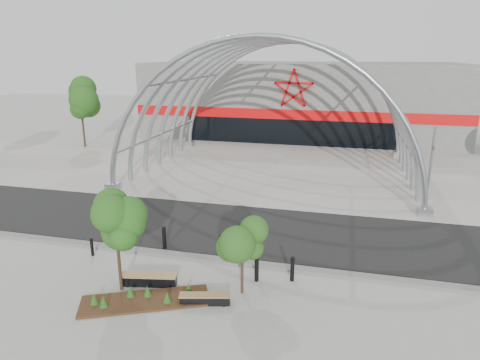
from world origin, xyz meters
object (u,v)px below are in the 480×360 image
Objects in this scene: bench_0 at (149,280)px; street_tree_0 at (116,224)px; signal_pole at (430,169)px; street_tree_1 at (242,237)px; bench_1 at (205,299)px; bollard_2 at (221,245)px.

street_tree_0 is at bearing -147.86° from bench_0.
signal_pole is 13.88m from street_tree_1.
street_tree_0 reaches higher than bench_0.
street_tree_0 is 4.43m from bench_1.
bench_0 is at bearing -174.65° from street_tree_1.
street_tree_0 is at bearing 177.35° from bench_1.
street_tree_1 is 3.41× the size of bollard_2.
bollard_2 is at bearing -141.40° from signal_pole.
bench_0 is 2.38× the size of bollard_2.
signal_pole reaches higher than bench_1.
street_tree_0 is 1.70× the size of bench_0.
bench_0 is at bearing 32.14° from street_tree_0.
bench_1 is (-9.53, -12.18, -2.48)m from signal_pole.
bollard_2 is (2.07, 3.38, 0.26)m from bench_0.
street_tree_0 is at bearing -168.77° from street_tree_1.
bench_1 is at bearing -2.65° from street_tree_0.
street_tree_0 reaches higher than bench_1.
street_tree_0 reaches higher than street_tree_1.
signal_pole is at bearing 42.57° from street_tree_0.
street_tree_0 is at bearing -137.43° from signal_pole.
signal_pole is at bearing 52.96° from street_tree_1.
signal_pole is 13.10m from bollard_2.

